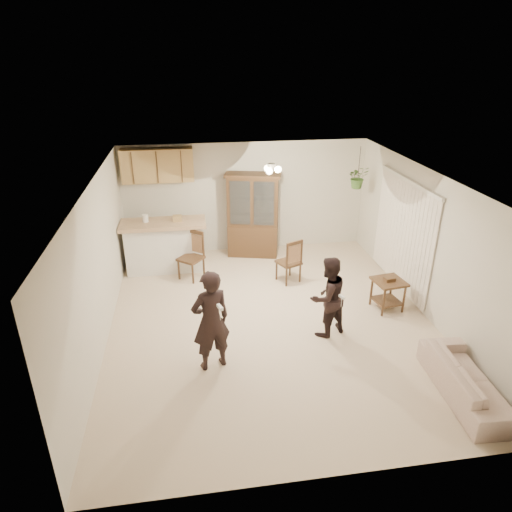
{
  "coord_description": "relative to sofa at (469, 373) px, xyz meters",
  "views": [
    {
      "loc": [
        -1.29,
        -6.68,
        4.34
      ],
      "look_at": [
        -0.2,
        0.4,
        1.08
      ],
      "focal_mm": 32.0,
      "sensor_mm": 36.0,
      "label": 1
    }
  ],
  "objects": [
    {
      "name": "china_hutch",
      "position": [
        -2.2,
        5.1,
        0.57
      ],
      "size": [
        1.28,
        0.74,
        1.9
      ],
      "rotation": [
        0.0,
        0.0,
        -0.24
      ],
      "color": "#342313",
      "rests_on": "floor"
    },
    {
      "name": "bar_top",
      "position": [
        -4.15,
        4.6,
        0.68
      ],
      "size": [
        1.75,
        0.7,
        0.08
      ],
      "primitive_type": "cube",
      "color": "tan",
      "rests_on": "breakfast_bar"
    },
    {
      "name": "wall_front",
      "position": [
        -2.3,
        -1.0,
        0.88
      ],
      "size": [
        5.5,
        0.02,
        2.5
      ],
      "primitive_type": "cube",
      "color": "beige",
      "rests_on": "ground"
    },
    {
      "name": "ceiling",
      "position": [
        -2.3,
        2.25,
        2.13
      ],
      "size": [
        5.5,
        6.5,
        0.02
      ],
      "primitive_type": "cube",
      "color": "white",
      "rests_on": "wall_back"
    },
    {
      "name": "controller_child",
      "position": [
        -1.34,
        1.44,
        0.48
      ],
      "size": [
        0.08,
        0.12,
        0.04
      ],
      "primitive_type": "cube",
      "rotation": [
        0.0,
        0.0,
        3.56
      ],
      "color": "white",
      "rests_on": "child"
    },
    {
      "name": "ceiling_fixture",
      "position": [
        -2.1,
        3.45,
        2.03
      ],
      "size": [
        0.36,
        0.36,
        0.2
      ],
      "primitive_type": null,
      "color": "beige",
      "rests_on": "ceiling"
    },
    {
      "name": "upper_cabinets",
      "position": [
        -4.2,
        5.32,
        1.73
      ],
      "size": [
        1.5,
        0.34,
        0.7
      ],
      "primitive_type": "cube",
      "color": "olive",
      "rests_on": "wall_back"
    },
    {
      "name": "hanging_plant",
      "position": [
        0.0,
        4.65,
        1.48
      ],
      "size": [
        0.43,
        0.37,
        0.48
      ],
      "primitive_type": "imported",
      "color": "#346026",
      "rests_on": "ceiling"
    },
    {
      "name": "adult",
      "position": [
        -3.39,
        1.16,
        0.53
      ],
      "size": [
        0.76,
        0.62,
        1.8
      ],
      "primitive_type": "imported",
      "rotation": [
        0.0,
        0.0,
        3.46
      ],
      "color": "black",
      "rests_on": "floor"
    },
    {
      "name": "floor",
      "position": [
        -2.3,
        2.25,
        -0.37
      ],
      "size": [
        6.5,
        6.5,
        0.0
      ],
      "primitive_type": "plane",
      "color": "beige",
      "rests_on": "ground"
    },
    {
      "name": "side_table",
      "position": [
        -0.14,
        2.34,
        -0.07
      ],
      "size": [
        0.59,
        0.59,
        0.63
      ],
      "rotation": [
        0.0,
        0.0,
        0.15
      ],
      "color": "#342313",
      "rests_on": "floor"
    },
    {
      "name": "sofa",
      "position": [
        0.0,
        0.0,
        0.0
      ],
      "size": [
        0.84,
        1.91,
        0.73
      ],
      "primitive_type": "imported",
      "rotation": [
        0.0,
        0.0,
        1.51
      ],
      "color": "beige",
      "rests_on": "floor"
    },
    {
      "name": "controller_adult",
      "position": [
        -3.27,
        0.81,
        0.84
      ],
      "size": [
        0.08,
        0.14,
        0.04
      ],
      "primitive_type": "cube",
      "rotation": [
        0.0,
        0.0,
        3.46
      ],
      "color": "white",
      "rests_on": "adult"
    },
    {
      "name": "vertical_blinds",
      "position": [
        0.41,
        3.15,
        0.73
      ],
      "size": [
        0.06,
        2.3,
        2.1
      ],
      "primitive_type": null,
      "color": "silver",
      "rests_on": "wall_right"
    },
    {
      "name": "chair_hutch_left",
      "position": [
        -3.62,
        4.11,
        -0.09
      ],
      "size": [
        0.62,
        0.62,
        0.99
      ],
      "rotation": [
        0.0,
        0.0,
        -0.7
      ],
      "color": "#342313",
      "rests_on": "floor"
    },
    {
      "name": "plant_cord",
      "position": [
        0.0,
        4.65,
        1.81
      ],
      "size": [
        0.01,
        0.01,
        0.65
      ],
      "primitive_type": "cylinder",
      "color": "black",
      "rests_on": "ceiling"
    },
    {
      "name": "breakfast_bar",
      "position": [
        -4.15,
        4.6,
        0.13
      ],
      "size": [
        1.6,
        0.55,
        1.0
      ],
      "primitive_type": "cube",
      "color": "silver",
      "rests_on": "floor"
    },
    {
      "name": "chair_bar",
      "position": [
        -4.77,
        5.02,
        -0.1
      ],
      "size": [
        0.48,
        0.48,
        0.94
      ],
      "rotation": [
        0.0,
        0.0,
        0.17
      ],
      "color": "#342313",
      "rests_on": "floor"
    },
    {
      "name": "child",
      "position": [
        -1.47,
        1.74,
        0.31
      ],
      "size": [
        0.81,
        0.73,
        1.35
      ],
      "primitive_type": "imported",
      "rotation": [
        0.0,
        0.0,
        3.56
      ],
      "color": "black",
      "rests_on": "floor"
    },
    {
      "name": "chair_hutch_right",
      "position": [
        -1.68,
        3.68,
        -0.1
      ],
      "size": [
        0.55,
        0.55,
        0.94
      ],
      "rotation": [
        0.0,
        0.0,
        3.56
      ],
      "color": "#342313",
      "rests_on": "floor"
    },
    {
      "name": "wall_right",
      "position": [
        0.45,
        2.25,
        0.88
      ],
      "size": [
        0.02,
        6.5,
        2.5
      ],
      "primitive_type": "cube",
      "color": "beige",
      "rests_on": "ground"
    },
    {
      "name": "wall_left",
      "position": [
        -5.05,
        2.25,
        0.88
      ],
      "size": [
        0.02,
        6.5,
        2.5
      ],
      "primitive_type": "cube",
      "color": "beige",
      "rests_on": "ground"
    },
    {
      "name": "wall_back",
      "position": [
        -2.3,
        5.5,
        0.88
      ],
      "size": [
        5.5,
        0.02,
        2.5
      ],
      "primitive_type": "cube",
      "color": "beige",
      "rests_on": "ground"
    }
  ]
}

